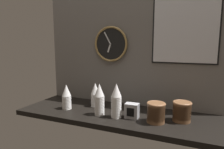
{
  "coord_description": "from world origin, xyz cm",
  "views": [
    {
      "loc": [
        56.46,
        -144.09,
        54.99
      ],
      "look_at": [
        -6.29,
        4.0,
        30.03
      ],
      "focal_mm": 32.0,
      "sensor_mm": 36.0,
      "label": 1
    }
  ],
  "objects_px": {
    "cup_stack_left": "(67,97)",
    "napkin_dispenser": "(132,111)",
    "bowl_stack_right": "(156,112)",
    "wall_clock": "(111,44)",
    "cup_stack_center": "(99,99)",
    "cup_stack_center_left": "(95,95)",
    "bowl_stack_far_right": "(182,111)",
    "cup_stack_center_right": "(116,101)",
    "menu_board": "(185,30)"
  },
  "relations": [
    {
      "from": "cup_stack_center",
      "to": "bowl_stack_right",
      "type": "relative_size",
      "value": 1.71
    },
    {
      "from": "bowl_stack_right",
      "to": "bowl_stack_far_right",
      "type": "height_order",
      "value": "same"
    },
    {
      "from": "bowl_stack_right",
      "to": "wall_clock",
      "type": "distance_m",
      "value": 0.75
    },
    {
      "from": "wall_clock",
      "to": "menu_board",
      "type": "bearing_deg",
      "value": 0.81
    },
    {
      "from": "cup_stack_left",
      "to": "menu_board",
      "type": "height_order",
      "value": "menu_board"
    },
    {
      "from": "napkin_dispenser",
      "to": "bowl_stack_right",
      "type": "bearing_deg",
      "value": -4.66
    },
    {
      "from": "cup_stack_left",
      "to": "bowl_stack_right",
      "type": "bearing_deg",
      "value": -0.47
    },
    {
      "from": "bowl_stack_far_right",
      "to": "wall_clock",
      "type": "bearing_deg",
      "value": 160.63
    },
    {
      "from": "bowl_stack_far_right",
      "to": "cup_stack_left",
      "type": "bearing_deg",
      "value": -174.57
    },
    {
      "from": "bowl_stack_right",
      "to": "menu_board",
      "type": "distance_m",
      "value": 0.68
    },
    {
      "from": "napkin_dispenser",
      "to": "bowl_stack_far_right",
      "type": "bearing_deg",
      "value": 12.86
    },
    {
      "from": "cup_stack_left",
      "to": "menu_board",
      "type": "xyz_separation_m",
      "value": [
        0.9,
        0.32,
        0.55
      ]
    },
    {
      "from": "bowl_stack_right",
      "to": "cup_stack_center",
      "type": "bearing_deg",
      "value": -178.08
    },
    {
      "from": "cup_stack_center",
      "to": "cup_stack_center_right",
      "type": "distance_m",
      "value": 0.14
    },
    {
      "from": "cup_stack_left",
      "to": "napkin_dispenser",
      "type": "xyz_separation_m",
      "value": [
        0.58,
        0.01,
        -0.05
      ]
    },
    {
      "from": "menu_board",
      "to": "cup_stack_left",
      "type": "bearing_deg",
      "value": -160.14
    },
    {
      "from": "cup_stack_left",
      "to": "cup_stack_center_left",
      "type": "bearing_deg",
      "value": 38.36
    },
    {
      "from": "wall_clock",
      "to": "menu_board",
      "type": "xyz_separation_m",
      "value": [
        0.63,
        0.01,
        0.11
      ]
    },
    {
      "from": "cup_stack_center",
      "to": "menu_board",
      "type": "xyz_separation_m",
      "value": [
        0.58,
        0.35,
        0.53
      ]
    },
    {
      "from": "cup_stack_center_right",
      "to": "menu_board",
      "type": "relative_size",
      "value": 0.49
    },
    {
      "from": "cup_stack_center",
      "to": "cup_stack_left",
      "type": "xyz_separation_m",
      "value": [
        -0.32,
        0.02,
        -0.02
      ]
    },
    {
      "from": "cup_stack_center_right",
      "to": "napkin_dispenser",
      "type": "distance_m",
      "value": 0.14
    },
    {
      "from": "cup_stack_center_right",
      "to": "bowl_stack_far_right",
      "type": "xyz_separation_m",
      "value": [
        0.46,
        0.11,
        -0.05
      ]
    },
    {
      "from": "bowl_stack_right",
      "to": "cup_stack_center_left",
      "type": "bearing_deg",
      "value": 164.15
    },
    {
      "from": "cup_stack_center",
      "to": "bowl_stack_right",
      "type": "bearing_deg",
      "value": 1.92
    },
    {
      "from": "cup_stack_left",
      "to": "menu_board",
      "type": "distance_m",
      "value": 1.1
    },
    {
      "from": "napkin_dispenser",
      "to": "wall_clock",
      "type": "bearing_deg",
      "value": 134.56
    },
    {
      "from": "cup_stack_center_right",
      "to": "cup_stack_center",
      "type": "bearing_deg",
      "value": 178.94
    },
    {
      "from": "cup_stack_center",
      "to": "cup_stack_center_left",
      "type": "height_order",
      "value": "cup_stack_center"
    },
    {
      "from": "cup_stack_center_left",
      "to": "bowl_stack_right",
      "type": "xyz_separation_m",
      "value": [
        0.56,
        -0.16,
        -0.03
      ]
    },
    {
      "from": "bowl_stack_right",
      "to": "cup_stack_center_right",
      "type": "bearing_deg",
      "value": -176.64
    },
    {
      "from": "bowl_stack_far_right",
      "to": "cup_stack_center_left",
      "type": "bearing_deg",
      "value": 174.84
    },
    {
      "from": "cup_stack_center_left",
      "to": "bowl_stack_far_right",
      "type": "relative_size",
      "value": 1.46
    },
    {
      "from": "cup_stack_left",
      "to": "bowl_stack_right",
      "type": "xyz_separation_m",
      "value": [
        0.76,
        -0.01,
        -0.03
      ]
    },
    {
      "from": "cup_stack_center",
      "to": "napkin_dispenser",
      "type": "bearing_deg",
      "value": 6.57
    },
    {
      "from": "cup_stack_left",
      "to": "bowl_stack_far_right",
      "type": "distance_m",
      "value": 0.93
    },
    {
      "from": "bowl_stack_right",
      "to": "napkin_dispenser",
      "type": "height_order",
      "value": "bowl_stack_right"
    },
    {
      "from": "cup_stack_center_left",
      "to": "cup_stack_center_right",
      "type": "xyz_separation_m",
      "value": [
        0.27,
        -0.18,
        0.02
      ]
    },
    {
      "from": "cup_stack_left",
      "to": "bowl_stack_right",
      "type": "height_order",
      "value": "cup_stack_left"
    },
    {
      "from": "menu_board",
      "to": "wall_clock",
      "type": "bearing_deg",
      "value": -179.19
    },
    {
      "from": "cup_stack_center_left",
      "to": "cup_stack_left",
      "type": "relative_size",
      "value": 1.0
    },
    {
      "from": "cup_stack_center",
      "to": "cup_stack_center_left",
      "type": "bearing_deg",
      "value": 126.22
    },
    {
      "from": "bowl_stack_right",
      "to": "wall_clock",
      "type": "relative_size",
      "value": 0.45
    },
    {
      "from": "cup_stack_center_right",
      "to": "menu_board",
      "type": "xyz_separation_m",
      "value": [
        0.44,
        0.35,
        0.52
      ]
    },
    {
      "from": "napkin_dispenser",
      "to": "cup_stack_center_right",
      "type": "bearing_deg",
      "value": -164.12
    },
    {
      "from": "cup_stack_center_right",
      "to": "wall_clock",
      "type": "bearing_deg",
      "value": 119.31
    },
    {
      "from": "bowl_stack_right",
      "to": "wall_clock",
      "type": "xyz_separation_m",
      "value": [
        -0.48,
        0.32,
        0.47
      ]
    },
    {
      "from": "bowl_stack_right",
      "to": "wall_clock",
      "type": "bearing_deg",
      "value": 146.32
    },
    {
      "from": "napkin_dispenser",
      "to": "cup_stack_left",
      "type": "bearing_deg",
      "value": -179.15
    },
    {
      "from": "wall_clock",
      "to": "napkin_dispenser",
      "type": "relative_size",
      "value": 2.88
    }
  ]
}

